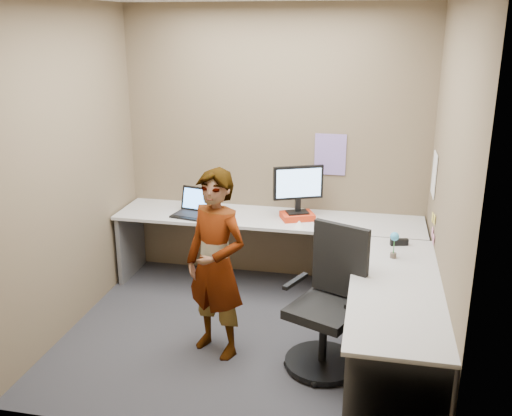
% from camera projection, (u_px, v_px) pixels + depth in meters
% --- Properties ---
extents(ground, '(3.00, 3.00, 0.00)m').
position_uv_depth(ground, '(246.00, 335.00, 4.81)').
color(ground, '#29292E').
rests_on(ground, ground).
extents(wall_back, '(3.00, 0.00, 3.00)m').
position_uv_depth(wall_back, '(274.00, 147.00, 5.60)').
color(wall_back, brown).
rests_on(wall_back, ground).
extents(wall_right, '(0.00, 2.70, 2.70)m').
position_uv_depth(wall_right, '(448.00, 192.00, 4.10)').
color(wall_right, brown).
rests_on(wall_right, ground).
extents(wall_left, '(0.00, 2.70, 2.70)m').
position_uv_depth(wall_left, '(67.00, 171.00, 4.69)').
color(wall_left, brown).
rests_on(wall_left, ground).
extents(desk, '(2.98, 2.58, 0.73)m').
position_uv_depth(desk, '(305.00, 257.00, 4.90)').
color(desk, silver).
rests_on(desk, ground).
extents(paper_ream, '(0.36, 0.32, 0.06)m').
position_uv_depth(paper_ream, '(297.00, 216.00, 5.42)').
color(paper_ream, red).
rests_on(paper_ream, desk).
extents(monitor, '(0.45, 0.24, 0.45)m').
position_uv_depth(monitor, '(298.00, 185.00, 5.34)').
color(monitor, black).
rests_on(monitor, paper_ream).
extents(laptop, '(0.41, 0.36, 0.25)m').
position_uv_depth(laptop, '(195.00, 208.00, 5.54)').
color(laptop, black).
rests_on(laptop, desk).
extents(trackball_mouse, '(0.12, 0.08, 0.07)m').
position_uv_depth(trackball_mouse, '(209.00, 209.00, 5.63)').
color(trackball_mouse, '#B7B7BC').
rests_on(trackball_mouse, desk).
extents(origami, '(0.10, 0.10, 0.06)m').
position_uv_depth(origami, '(299.00, 224.00, 5.21)').
color(origami, white).
rests_on(origami, desk).
extents(stapler, '(0.16, 0.08, 0.05)m').
position_uv_depth(stapler, '(399.00, 242.00, 4.78)').
color(stapler, black).
rests_on(stapler, desk).
extents(flower, '(0.07, 0.07, 0.22)m').
position_uv_depth(flower, '(394.00, 241.00, 4.48)').
color(flower, brown).
rests_on(flower, desk).
extents(calendar_purple, '(0.30, 0.01, 0.40)m').
position_uv_depth(calendar_purple, '(330.00, 154.00, 5.50)').
color(calendar_purple, '#846BB7').
rests_on(calendar_purple, wall_back).
extents(calendar_white, '(0.01, 0.28, 0.38)m').
position_uv_depth(calendar_white, '(434.00, 174.00, 4.97)').
color(calendar_white, white).
rests_on(calendar_white, wall_right).
extents(sticky_note_a, '(0.01, 0.07, 0.07)m').
position_uv_depth(sticky_note_a, '(434.00, 220.00, 4.74)').
color(sticky_note_a, '#F2E059').
rests_on(sticky_note_a, wall_right).
extents(sticky_note_b, '(0.01, 0.07, 0.07)m').
position_uv_depth(sticky_note_b, '(432.00, 232.00, 4.82)').
color(sticky_note_b, pink).
rests_on(sticky_note_b, wall_right).
extents(sticky_note_c, '(0.01, 0.07, 0.07)m').
position_uv_depth(sticky_note_c, '(433.00, 239.00, 4.72)').
color(sticky_note_c, pink).
rests_on(sticky_note_c, wall_right).
extents(sticky_note_d, '(0.01, 0.07, 0.07)m').
position_uv_depth(sticky_note_d, '(433.00, 217.00, 4.89)').
color(sticky_note_d, '#F2E059').
rests_on(sticky_note_d, wall_right).
extents(office_chair, '(0.63, 0.63, 1.07)m').
position_uv_depth(office_chair, '(328.00, 312.00, 4.27)').
color(office_chair, black).
rests_on(office_chair, ground).
extents(person, '(0.64, 0.55, 1.49)m').
position_uv_depth(person, '(216.00, 265.00, 4.36)').
color(person, '#999399').
rests_on(person, ground).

